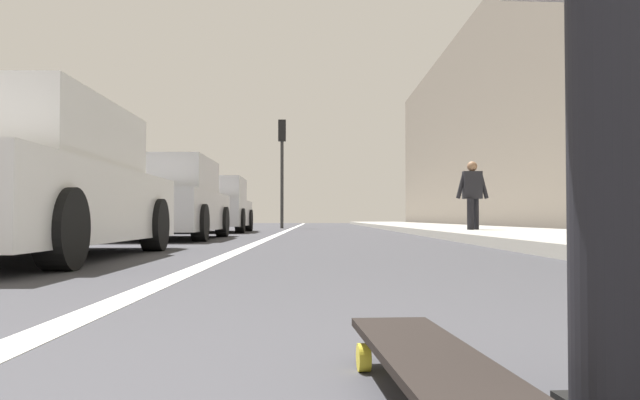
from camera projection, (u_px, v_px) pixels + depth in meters
The scene contains 10 objects.
ground_plane at pixel (342, 242), 10.38m from camera, with size 80.00×80.00×0.00m, color #38383D.
lane_stripe_white at pixel (288, 230), 20.37m from camera, with size 52.00×0.16×0.01m, color silver.
sidewalk_curb at pixel (452, 229), 18.40m from camera, with size 52.00×3.20×0.14m, color #9E9B93.
building_facade at pixel (501, 114), 22.52m from camera, with size 40.00×1.20×8.03m, color slate.
skateboard at pixel (426, 359), 1.33m from camera, with size 0.85×0.26×0.11m.
parked_car_near at pixel (28, 185), 6.08m from camera, with size 4.61×1.94×1.46m.
parked_car_mid at pixel (167, 201), 11.85m from camera, with size 4.30×1.91×1.47m.
parked_car_far at pixel (212, 206), 17.67m from camera, with size 4.07×2.03×1.48m.
traffic_light at pixel (282, 153), 24.36m from camera, with size 0.33×0.28×4.07m.
pedestrian_distant at pixel (473, 193), 13.54m from camera, with size 0.44×0.69×1.57m.
Camera 1 is at (-0.40, 0.40, 0.38)m, focal length 36.45 mm.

